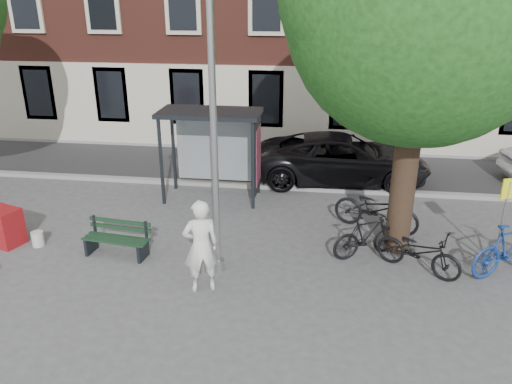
{
  "coord_description": "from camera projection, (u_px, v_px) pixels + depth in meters",
  "views": [
    {
      "loc": [
        2.12,
        -9.38,
        5.67
      ],
      "look_at": [
        0.68,
        1.18,
        1.4
      ],
      "focal_mm": 35.0,
      "sensor_mm": 36.0,
      "label": 1
    }
  ],
  "objects": [
    {
      "name": "bench",
      "position": [
        117.0,
        240.0,
        11.49
      ],
      "size": [
        1.59,
        0.68,
        0.79
      ],
      "rotation": [
        0.0,
        0.0,
        -0.12
      ],
      "color": "#1E2328",
      "rests_on": "ground"
    },
    {
      "name": "curb_far",
      "position": [
        266.0,
        149.0,
        19.25
      ],
      "size": [
        40.0,
        0.25,
        0.12
      ],
      "primitive_type": "cube",
      "color": "gray",
      "rests_on": "ground"
    },
    {
      "name": "ground",
      "position": [
        218.0,
        269.0,
        11.0
      ],
      "size": [
        90.0,
        90.0,
        0.0
      ],
      "primitive_type": "plane",
      "color": "#4C4C4F",
      "rests_on": "ground"
    },
    {
      "name": "notice_sign",
      "position": [
        506.0,
        202.0,
        10.71
      ],
      "size": [
        0.33,
        0.17,
        2.03
      ],
      "rotation": [
        0.0,
        0.0,
        0.4
      ],
      "color": "#9EA0A3",
      "rests_on": "ground"
    },
    {
      "name": "bike_c",
      "position": [
        419.0,
        251.0,
        10.73
      ],
      "size": [
        1.95,
        1.52,
        0.99
      ],
      "primitive_type": "imported",
      "rotation": [
        0.0,
        0.0,
        1.04
      ],
      "color": "black",
      "rests_on": "ground"
    },
    {
      "name": "bus_shelter",
      "position": [
        225.0,
        135.0,
        14.14
      ],
      "size": [
        2.85,
        1.45,
        2.62
      ],
      "color": "#1E2328",
      "rests_on": "ground"
    },
    {
      "name": "red_stand",
      "position": [
        2.0,
        226.0,
        11.98
      ],
      "size": [
        1.05,
        0.86,
        0.9
      ],
      "primitive_type": "cube",
      "rotation": [
        0.0,
        0.0,
        -0.33
      ],
      "color": "maroon",
      "rests_on": "ground"
    },
    {
      "name": "road",
      "position": [
        259.0,
        167.0,
        17.43
      ],
      "size": [
        40.0,
        4.0,
        0.01
      ],
      "primitive_type": "cube",
      "color": "#28282B",
      "rests_on": "ground"
    },
    {
      "name": "bucket_b",
      "position": [
        38.0,
        239.0,
        11.95
      ],
      "size": [
        0.29,
        0.29,
        0.36
      ],
      "primitive_type": "cylinder",
      "rotation": [
        0.0,
        0.0,
        0.03
      ],
      "color": "silver",
      "rests_on": "ground"
    },
    {
      "name": "curb_near",
      "position": [
        251.0,
        186.0,
        15.58
      ],
      "size": [
        40.0,
        0.25,
        0.12
      ],
      "primitive_type": "cube",
      "color": "gray",
      "rests_on": "ground"
    },
    {
      "name": "lamppost",
      "position": [
        214.0,
        148.0,
        9.96
      ],
      "size": [
        0.28,
        0.35,
        6.11
      ],
      "color": "#9EA0A3",
      "rests_on": "ground"
    },
    {
      "name": "bike_a",
      "position": [
        376.0,
        209.0,
        12.62
      ],
      "size": [
        2.32,
        1.53,
        1.15
      ],
      "primitive_type": "imported",
      "rotation": [
        0.0,
        0.0,
        1.18
      ],
      "color": "black",
      "rests_on": "ground"
    },
    {
      "name": "car_dark",
      "position": [
        342.0,
        158.0,
        15.88
      ],
      "size": [
        5.61,
        2.87,
        1.52
      ],
      "primitive_type": "imported",
      "rotation": [
        0.0,
        0.0,
        1.64
      ],
      "color": "black",
      "rests_on": "ground"
    },
    {
      "name": "bike_d",
      "position": [
        367.0,
        236.0,
        11.36
      ],
      "size": [
        1.74,
        1.22,
        1.03
      ],
      "primitive_type": "imported",
      "rotation": [
        0.0,
        0.0,
        2.06
      ],
      "color": "black",
      "rests_on": "ground"
    },
    {
      "name": "bike_b",
      "position": [
        510.0,
        248.0,
        10.62
      ],
      "size": [
        2.03,
        1.52,
        1.21
      ],
      "primitive_type": "imported",
      "rotation": [
        0.0,
        0.0,
        2.1
      ],
      "color": "navy",
      "rests_on": "ground"
    },
    {
      "name": "painter",
      "position": [
        201.0,
        246.0,
        9.9
      ],
      "size": [
        0.84,
        0.71,
        1.98
      ],
      "primitive_type": "imported",
      "rotation": [
        0.0,
        0.0,
        3.52
      ],
      "color": "silver",
      "rests_on": "ground"
    }
  ]
}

